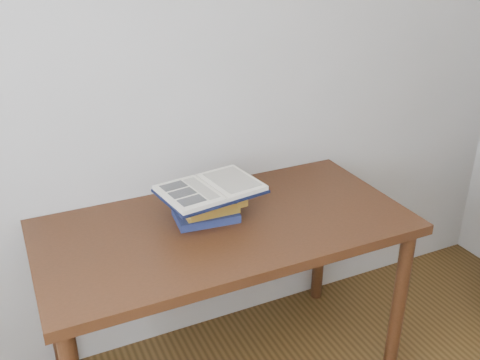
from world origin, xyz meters
TOP-DOWN VIEW (x-y plane):
  - desk at (-0.05, 1.38)m, footprint 1.47×0.74m
  - book_stack at (-0.09, 1.44)m, footprint 0.28×0.19m
  - open_book at (-0.08, 1.44)m, footprint 0.42×0.32m

SIDE VIEW (x-z plane):
  - desk at x=-0.05m, z-range 0.30..1.09m
  - book_stack at x=-0.09m, z-range 0.79..0.90m
  - open_book at x=-0.08m, z-range 0.91..0.94m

